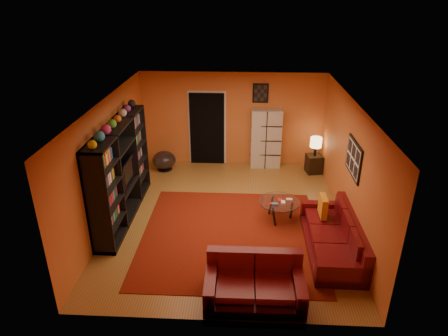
# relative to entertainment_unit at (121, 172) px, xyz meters

# --- Properties ---
(floor) EXTENTS (6.00, 6.00, 0.00)m
(floor) POSITION_rel_entertainment_unit_xyz_m (2.27, 0.00, -1.05)
(floor) COLOR brown
(floor) RESTS_ON ground
(ceiling) EXTENTS (6.00, 6.00, 0.00)m
(ceiling) POSITION_rel_entertainment_unit_xyz_m (2.27, 0.00, 1.55)
(ceiling) COLOR white
(ceiling) RESTS_ON wall_back
(wall_back) EXTENTS (6.00, 0.00, 6.00)m
(wall_back) POSITION_rel_entertainment_unit_xyz_m (2.27, 3.00, 0.25)
(wall_back) COLOR #C8642C
(wall_back) RESTS_ON floor
(wall_front) EXTENTS (6.00, 0.00, 6.00)m
(wall_front) POSITION_rel_entertainment_unit_xyz_m (2.27, -3.00, 0.25)
(wall_front) COLOR #C8642C
(wall_front) RESTS_ON floor
(wall_left) EXTENTS (0.00, 6.00, 6.00)m
(wall_left) POSITION_rel_entertainment_unit_xyz_m (-0.23, 0.00, 0.25)
(wall_left) COLOR #C8642C
(wall_left) RESTS_ON floor
(wall_right) EXTENTS (0.00, 6.00, 6.00)m
(wall_right) POSITION_rel_entertainment_unit_xyz_m (4.78, 0.00, 0.25)
(wall_right) COLOR #C8642C
(wall_right) RESTS_ON floor
(rug) EXTENTS (3.60, 3.60, 0.01)m
(rug) POSITION_rel_entertainment_unit_xyz_m (2.38, -0.70, -1.04)
(rug) COLOR #58140A
(rug) RESTS_ON floor
(doorway) EXTENTS (0.95, 0.10, 2.04)m
(doorway) POSITION_rel_entertainment_unit_xyz_m (1.57, 2.96, -0.03)
(doorway) COLOR black
(doorway) RESTS_ON floor
(wall_art_right) EXTENTS (0.03, 1.00, 0.70)m
(wall_art_right) POSITION_rel_entertainment_unit_xyz_m (4.75, -0.30, 0.55)
(wall_art_right) COLOR black
(wall_art_right) RESTS_ON wall_right
(wall_art_back) EXTENTS (0.42, 0.03, 0.52)m
(wall_art_back) POSITION_rel_entertainment_unit_xyz_m (3.02, 2.98, 1.00)
(wall_art_back) COLOR black
(wall_art_back) RESTS_ON wall_back
(entertainment_unit) EXTENTS (0.45, 3.00, 2.10)m
(entertainment_unit) POSITION_rel_entertainment_unit_xyz_m (0.00, 0.00, 0.00)
(entertainment_unit) COLOR black
(entertainment_unit) RESTS_ON floor
(tv) EXTENTS (1.00, 0.13, 0.58)m
(tv) POSITION_rel_entertainment_unit_xyz_m (0.05, 0.08, -0.04)
(tv) COLOR black
(tv) RESTS_ON entertainment_unit
(sofa) EXTENTS (0.94, 2.26, 0.85)m
(sofa) POSITION_rel_entertainment_unit_xyz_m (4.41, -1.08, -0.77)
(sofa) COLOR #500A10
(sofa) RESTS_ON rug
(loveseat) EXTENTS (1.59, 0.96, 0.85)m
(loveseat) POSITION_rel_entertainment_unit_xyz_m (2.83, -2.41, -0.77)
(loveseat) COLOR #500A10
(loveseat) RESTS_ON rug
(throw_pillow) EXTENTS (0.12, 0.42, 0.42)m
(throw_pillow) POSITION_rel_entertainment_unit_xyz_m (4.22, -0.50, -0.42)
(throw_pillow) COLOR orange
(throw_pillow) RESTS_ON sofa
(coffee_table) EXTENTS (0.89, 0.89, 0.44)m
(coffee_table) POSITION_rel_entertainment_unit_xyz_m (3.40, -0.04, -0.65)
(coffee_table) COLOR silver
(coffee_table) RESTS_ON floor
(storage_cabinet) EXTENTS (0.85, 0.42, 1.65)m
(storage_cabinet) POSITION_rel_entertainment_unit_xyz_m (3.21, 2.80, -0.22)
(storage_cabinet) COLOR beige
(storage_cabinet) RESTS_ON floor
(bowl_chair) EXTENTS (0.64, 0.64, 0.53)m
(bowl_chair) POSITION_rel_entertainment_unit_xyz_m (0.42, 2.41, -0.77)
(bowl_chair) COLOR black
(bowl_chair) RESTS_ON floor
(side_table) EXTENTS (0.46, 0.46, 0.50)m
(side_table) POSITION_rel_entertainment_unit_xyz_m (4.53, 2.46, -0.80)
(side_table) COLOR black
(side_table) RESTS_ON floor
(table_lamp) EXTENTS (0.31, 0.31, 0.51)m
(table_lamp) POSITION_rel_entertainment_unit_xyz_m (4.53, 2.46, -0.19)
(table_lamp) COLOR black
(table_lamp) RESTS_ON side_table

